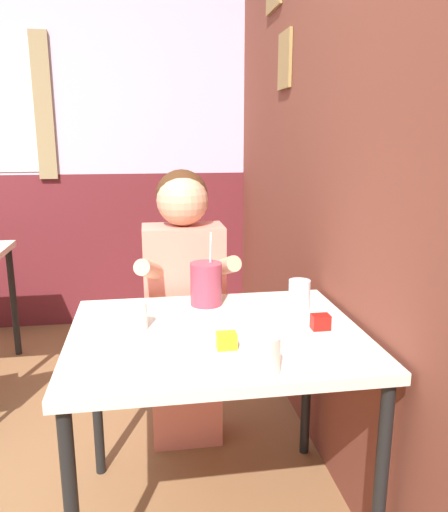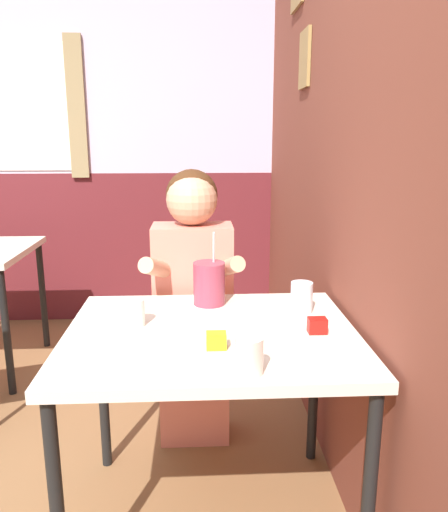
% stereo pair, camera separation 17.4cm
% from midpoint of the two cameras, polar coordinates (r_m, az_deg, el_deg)
% --- Properties ---
extents(brick_wall_right, '(0.08, 4.52, 2.70)m').
position_cam_midpoint_polar(brick_wall_right, '(2.46, 6.71, 13.30)').
color(brick_wall_right, brown).
rests_on(brick_wall_right, ground_plane).
extents(back_wall, '(5.54, 0.09, 2.70)m').
position_cam_midpoint_polar(back_wall, '(3.72, -19.64, 12.76)').
color(back_wall, silver).
rests_on(back_wall, ground_plane).
extents(main_table, '(0.96, 0.77, 0.74)m').
position_cam_midpoint_polar(main_table, '(1.68, -3.90, -10.83)').
color(main_table, beige).
rests_on(main_table, ground_plane).
extents(person_seated, '(0.42, 0.41, 1.23)m').
position_cam_midpoint_polar(person_seated, '(2.18, -6.85, -5.28)').
color(person_seated, '#EA7F6B').
rests_on(person_seated, ground_plane).
extents(cocktail_pitcher, '(0.12, 0.12, 0.28)m').
position_cam_midpoint_polar(cocktail_pitcher, '(1.88, -4.71, -3.22)').
color(cocktail_pitcher, '#99384C').
rests_on(cocktail_pitcher, main_table).
extents(glass_near_pitcher, '(0.08, 0.08, 0.11)m').
position_cam_midpoint_polar(glass_near_pitcher, '(1.84, 5.93, -4.46)').
color(glass_near_pitcher, silver).
rests_on(glass_near_pitcher, main_table).
extents(glass_center, '(0.06, 0.06, 0.09)m').
position_cam_midpoint_polar(glass_center, '(1.70, -12.78, -6.71)').
color(glass_center, silver).
rests_on(glass_center, main_table).
extents(glass_far_side, '(0.08, 0.08, 0.10)m').
position_cam_midpoint_polar(glass_far_side, '(1.36, 1.18, -11.21)').
color(glass_far_side, silver).
rests_on(glass_far_side, main_table).
extents(condiment_ketchup, '(0.06, 0.04, 0.05)m').
position_cam_midpoint_polar(condiment_ketchup, '(1.67, 8.05, -7.53)').
color(condiment_ketchup, '#B7140F').
rests_on(condiment_ketchup, main_table).
extents(condiment_mustard, '(0.06, 0.04, 0.05)m').
position_cam_midpoint_polar(condiment_mustard, '(1.52, -3.05, -9.70)').
color(condiment_mustard, yellow).
rests_on(condiment_mustard, main_table).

